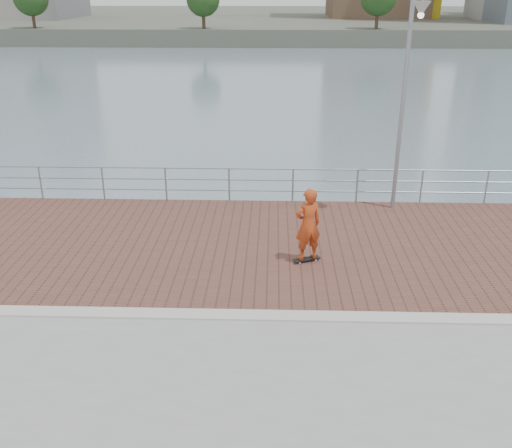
{
  "coord_description": "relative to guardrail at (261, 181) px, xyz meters",
  "views": [
    {
      "loc": [
        0.39,
        -10.38,
        6.53
      ],
      "look_at": [
        0.0,
        2.0,
        1.3
      ],
      "focal_mm": 40.0,
      "sensor_mm": 36.0,
      "label": 1
    }
  ],
  "objects": [
    {
      "name": "skateboard",
      "position": [
        1.27,
        -4.37,
        -0.61
      ],
      "size": [
        0.71,
        0.44,
        0.08
      ],
      "rotation": [
        0.0,
        0.0,
        0.4
      ],
      "color": "black",
      "rests_on": "brick_lane"
    },
    {
      "name": "street_lamp",
      "position": [
        4.16,
        -0.97,
        3.9
      ],
      "size": [
        0.47,
        1.37,
        6.46
      ],
      "color": "gray",
      "rests_on": "brick_lane"
    },
    {
      "name": "curb",
      "position": [
        -0.0,
        -7.0,
        -0.66
      ],
      "size": [
        40.0,
        0.4,
        0.06
      ],
      "primitive_type": "cube",
      "color": "#B7B5AD",
      "rests_on": "seawall"
    },
    {
      "name": "skateboarder",
      "position": [
        1.27,
        -4.37,
        0.35
      ],
      "size": [
        0.8,
        0.68,
        1.87
      ],
      "primitive_type": "imported",
      "rotation": [
        0.0,
        0.0,
        3.54
      ],
      "color": "#B63E18",
      "rests_on": "skateboard"
    },
    {
      "name": "far_shore",
      "position": [
        -0.0,
        115.5,
        -1.44
      ],
      "size": [
        320.0,
        95.0,
        2.5
      ],
      "primitive_type": "cube",
      "color": "#4C5142",
      "rests_on": "ground"
    },
    {
      "name": "water",
      "position": [
        -0.0,
        -7.0,
        -2.69
      ],
      "size": [
        400.0,
        400.0,
        0.0
      ],
      "primitive_type": "plane",
      "color": "slate",
      "rests_on": "ground"
    },
    {
      "name": "guardrail",
      "position": [
        0.0,
        0.0,
        0.0
      ],
      "size": [
        39.06,
        0.06,
        1.13
      ],
      "color": "#8C9EA8",
      "rests_on": "brick_lane"
    },
    {
      "name": "brick_lane",
      "position": [
        -0.0,
        -3.4,
        -0.68
      ],
      "size": [
        40.0,
        6.8,
        0.02
      ],
      "primitive_type": "cube",
      "color": "brown",
      "rests_on": "seawall"
    }
  ]
}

